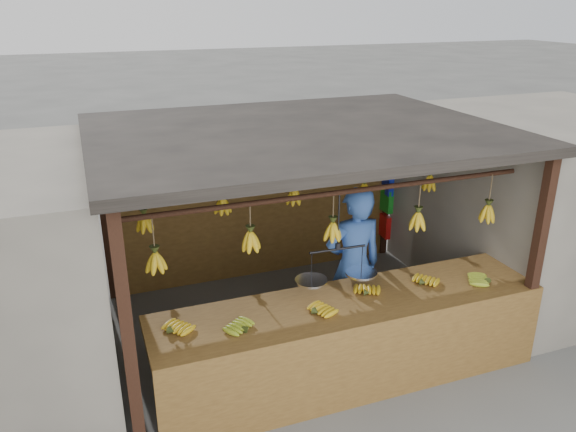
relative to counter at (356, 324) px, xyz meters
name	(u,v)px	position (x,y,z in m)	size (l,w,h in m)	color
ground	(297,325)	(-0.12, 1.24, -0.72)	(80.00, 80.00, 0.00)	#5B5B57
stall	(287,160)	(-0.12, 1.57, 1.25)	(4.30, 3.30, 2.40)	black
neighbor_right	(547,200)	(3.48, 1.24, 0.43)	(3.00, 3.00, 2.30)	slate
counter	(356,324)	(0.00, 0.00, 0.00)	(3.95, 0.90, 0.96)	brown
hanging_bananas	(298,199)	(-0.12, 1.24, 0.89)	(3.56, 2.22, 0.39)	gold
balance_scale	(337,273)	(-0.10, 0.24, 0.45)	(0.83, 0.33, 0.88)	black
vendor	(353,266)	(0.37, 0.79, 0.20)	(0.67, 0.44, 1.83)	#3359A5
bag_bundles	(387,193)	(1.82, 2.59, 0.30)	(0.08, 0.26, 1.32)	yellow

